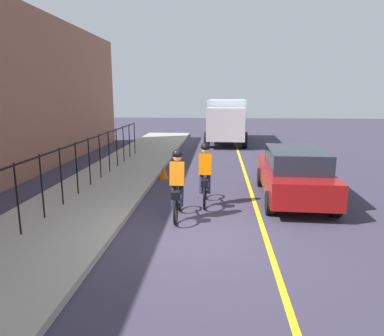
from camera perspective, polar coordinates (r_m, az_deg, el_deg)
ground_plane at (r=8.23m, az=0.51°, el=-10.79°), size 80.00×80.00×0.00m
lane_line_centre at (r=8.28m, az=11.83°, el=-10.87°), size 36.00×0.12×0.01m
sidewalk at (r=9.07m, az=-21.75°, el=-8.97°), size 40.00×3.20×0.15m
iron_fence at (r=9.78m, az=-21.84°, el=-0.35°), size 18.28×0.04×1.60m
cyclist_lead at (r=10.13m, az=2.13°, el=-1.01°), size 1.71×0.36×1.83m
cyclist_follow at (r=8.98m, az=-2.38°, el=-2.70°), size 1.71×0.36×1.83m
patrol_sedan at (r=11.06m, az=16.21°, el=-0.83°), size 4.46×2.04×1.58m
box_truck_background at (r=23.57m, az=5.65°, el=7.92°), size 6.79×2.74×2.78m
traffic_cone_near at (r=13.46m, az=-4.60°, el=-0.65°), size 0.36×0.36×0.51m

